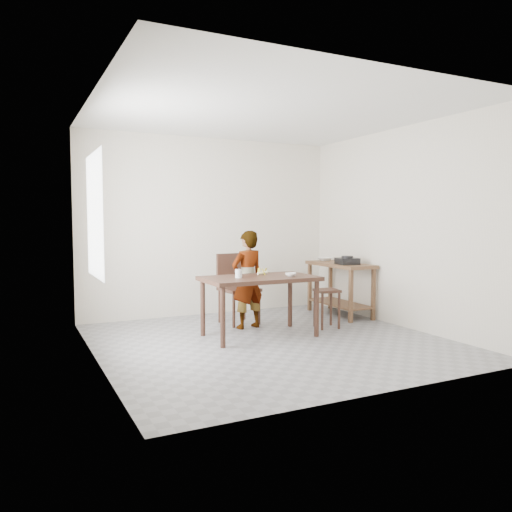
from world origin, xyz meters
name	(u,v)px	position (x,y,z in m)	size (l,w,h in m)	color
floor	(271,343)	(0.00, 0.00, -0.02)	(4.00, 4.00, 0.04)	gray
ceiling	(271,110)	(0.00, 0.00, 2.72)	(4.00, 4.00, 0.04)	white
wall_back	(210,227)	(0.00, 2.02, 1.35)	(4.00, 0.04, 2.70)	white
wall_front	(386,233)	(0.00, -2.02, 1.35)	(4.00, 0.04, 2.70)	white
wall_left	(93,230)	(-2.02, 0.00, 1.35)	(0.04, 4.00, 2.70)	white
wall_right	(402,227)	(2.02, 0.00, 1.35)	(0.04, 4.00, 2.70)	white
window_pane	(94,215)	(-1.97, 0.20, 1.50)	(0.02, 1.10, 1.30)	white
dining_table	(260,306)	(0.00, 0.30, 0.38)	(1.40, 0.80, 0.75)	#3C231A
prep_counter	(340,289)	(1.72, 1.00, 0.40)	(0.50, 1.20, 0.80)	brown
child	(247,280)	(0.07, 0.79, 0.66)	(0.48, 0.31, 1.31)	silver
dining_chair	(239,289)	(0.09, 1.11, 0.49)	(0.47, 0.47, 0.98)	#3C231A
stool	(327,309)	(1.03, 0.34, 0.26)	(0.30, 0.30, 0.52)	#3C231A
glass_tumbler	(239,273)	(-0.29, 0.30, 0.80)	(0.08, 0.08, 0.11)	silver
small_bowl	(291,275)	(0.36, 0.15, 0.77)	(0.14, 0.14, 0.04)	white
banana	(263,272)	(0.13, 0.48, 0.78)	(0.17, 0.12, 0.06)	#E5CE53
serving_bowl	(325,259)	(1.73, 1.43, 0.83)	(0.21, 0.21, 0.05)	white
gas_burner	(347,261)	(1.67, 0.76, 0.85)	(0.28, 0.28, 0.09)	black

